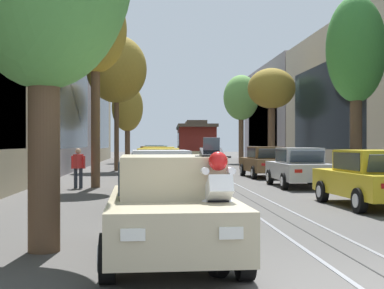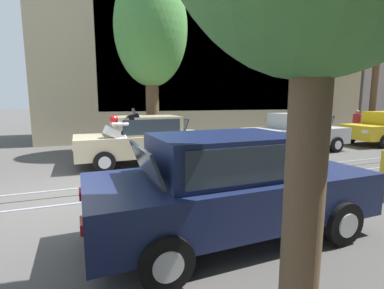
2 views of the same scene
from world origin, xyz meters
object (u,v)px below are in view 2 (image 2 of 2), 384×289
at_px(motorcycle_with_rider, 122,138).
at_px(pedestrian_on_left_pavement, 357,121).
at_px(parked_car_beige_near_left, 144,140).
at_px(street_tree_kerb_left_near, 151,30).
at_px(parked_car_silver_second_left, 296,132).
at_px(parked_car_navy_near_right, 230,185).
at_px(street_tree_kerb_left_second, 380,28).

height_order(motorcycle_with_rider, pedestrian_on_left_pavement, motorcycle_with_rider).
relative_size(parked_car_beige_near_left, street_tree_kerb_left_near, 0.62).
distance_m(parked_car_silver_second_left, pedestrian_on_left_pavement, 7.85).
height_order(street_tree_kerb_left_near, motorcycle_with_rider, street_tree_kerb_left_near).
distance_m(parked_car_beige_near_left, motorcycle_with_rider, 1.00).
xyz_separation_m(parked_car_silver_second_left, parked_car_navy_near_right, (5.66, -6.14, 0.00)).
xyz_separation_m(parked_car_navy_near_right, pedestrian_on_left_pavement, (-8.76, 13.35, 0.08)).
bearing_deg(street_tree_kerb_left_near, parked_car_silver_second_left, 70.43).
bearing_deg(parked_car_navy_near_right, pedestrian_on_left_pavement, 123.25).
relative_size(parked_car_navy_near_right, motorcycle_with_rider, 2.37).
bearing_deg(street_tree_kerb_left_near, parked_car_beige_near_left, -20.87).
distance_m(street_tree_kerb_left_second, pedestrian_on_left_pavement, 5.31).
bearing_deg(street_tree_kerb_left_second, parked_car_beige_near_left, -79.80).
bearing_deg(pedestrian_on_left_pavement, parked_car_navy_near_right, -56.75).
bearing_deg(pedestrian_on_left_pavement, parked_car_silver_second_left, -66.77).
xyz_separation_m(parked_car_beige_near_left, parked_car_navy_near_right, (5.61, 0.23, 0.00)).
distance_m(parked_car_beige_near_left, street_tree_kerb_left_near, 4.56).
relative_size(parked_car_silver_second_left, pedestrian_on_left_pavement, 2.82).
height_order(street_tree_kerb_left_second, pedestrian_on_left_pavement, street_tree_kerb_left_second).
height_order(parked_car_beige_near_left, motorcycle_with_rider, motorcycle_with_rider).
bearing_deg(motorcycle_with_rider, street_tree_kerb_left_near, 149.59).
height_order(parked_car_beige_near_left, parked_car_silver_second_left, same).
bearing_deg(street_tree_kerb_left_second, parked_car_navy_near_right, -59.41).
bearing_deg(parked_car_navy_near_right, motorcycle_with_rider, -168.62).
relative_size(street_tree_kerb_left_second, pedestrian_on_left_pavement, 5.11).
height_order(parked_car_navy_near_right, motorcycle_with_rider, motorcycle_with_rider).
xyz_separation_m(parked_car_navy_near_right, street_tree_kerb_left_near, (-7.65, 0.55, 4.00)).
xyz_separation_m(parked_car_silver_second_left, street_tree_kerb_left_near, (-1.99, -5.59, 4.00)).
relative_size(parked_car_beige_near_left, motorcycle_with_rider, 2.37).
bearing_deg(parked_car_silver_second_left, street_tree_kerb_left_near, -109.57).
relative_size(motorcycle_with_rider, pedestrian_on_left_pavement, 1.19).
distance_m(parked_car_silver_second_left, street_tree_kerb_left_second, 9.61).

